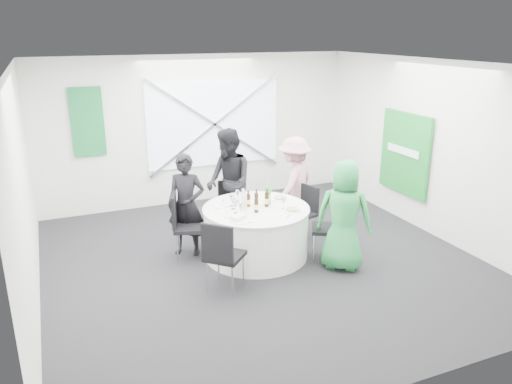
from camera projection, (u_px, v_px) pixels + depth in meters
name	position (u px, v px, depth m)	size (l,w,h in m)	color
floor	(261.00, 261.00, 7.30)	(6.00, 6.00, 0.00)	black
ceiling	(262.00, 64.00, 6.43)	(6.00, 6.00, 0.00)	white
wall_back	(199.00, 130.00, 9.49)	(6.00, 6.00, 0.00)	white
wall_front	(403.00, 255.00, 4.24)	(6.00, 6.00, 0.00)	white
wall_left	(24.00, 196.00, 5.75)	(6.00, 6.00, 0.00)	white
wall_right	(433.00, 149.00, 7.98)	(6.00, 6.00, 0.00)	white
window_panel	(214.00, 124.00, 9.53)	(2.60, 0.03, 1.60)	silver
window_brace_a	(215.00, 124.00, 9.50)	(0.05, 0.05, 3.16)	silver
window_brace_b	(215.00, 124.00, 9.50)	(0.05, 0.05, 3.16)	silver
green_banner	(87.00, 122.00, 8.61)	(0.55, 0.04, 1.20)	#125B2A
green_sign	(405.00, 153.00, 8.54)	(0.05, 1.20, 1.40)	#178129
banquet_table	(256.00, 232.00, 7.36)	(1.56, 1.56, 0.76)	silver
chair_back	(230.00, 201.00, 8.37)	(0.38, 0.39, 0.82)	black
chair_back_left	(183.00, 221.00, 7.20)	(0.58, 0.58, 1.01)	black
chair_back_right	(305.00, 208.00, 7.97)	(0.50, 0.49, 0.86)	black
chair_front_right	(334.00, 223.00, 7.19)	(0.60, 0.60, 0.97)	black
chair_front_left	(222.00, 252.00, 6.25)	(0.63, 0.63, 0.98)	black
person_man_back_left	(186.00, 205.00, 7.33)	(0.56, 0.37, 1.53)	black
person_man_back	(229.00, 182.00, 8.07)	(0.84, 0.46, 1.74)	black
person_woman_pink	(294.00, 183.00, 8.30)	(1.01, 0.47, 1.57)	#D08798
person_woman_green	(344.00, 215.00, 6.87)	(0.77, 0.50, 1.57)	green
plate_back	(238.00, 197.00, 7.67)	(0.25, 0.25, 0.01)	white
plate_back_left	(222.00, 205.00, 7.33)	(0.27, 0.27, 0.01)	white
plate_back_right	(280.00, 198.00, 7.59)	(0.28, 0.28, 0.04)	white
plate_front_right	(292.00, 210.00, 7.10)	(0.27, 0.27, 0.04)	white
plate_front_left	(240.00, 221.00, 6.72)	(0.26, 0.26, 0.01)	white
napkin	(238.00, 217.00, 6.75)	(0.20, 0.13, 0.05)	silver
beer_bottle_a	(248.00, 200.00, 7.26)	(0.06, 0.06, 0.25)	#321B09
beer_bottle_b	(256.00, 199.00, 7.31)	(0.06, 0.06, 0.24)	#321B09
beer_bottle_c	(267.00, 200.00, 7.25)	(0.06, 0.06, 0.28)	#321B09
beer_bottle_d	(256.00, 205.00, 7.03)	(0.06, 0.06, 0.27)	#321B09
green_water_bottle	(268.00, 195.00, 7.35)	(0.08, 0.08, 0.33)	green
clear_water_bottle	(244.00, 202.00, 7.12)	(0.08, 0.08, 0.29)	silver
wine_glass_a	(237.00, 193.00, 7.47)	(0.07, 0.07, 0.17)	white
wine_glass_b	(233.00, 201.00, 7.15)	(0.07, 0.07, 0.17)	white
wine_glass_c	(284.00, 201.00, 7.16)	(0.07, 0.07, 0.17)	white
wine_glass_d	(240.00, 206.00, 6.94)	(0.07, 0.07, 0.17)	white
wine_glass_e	(235.00, 205.00, 6.98)	(0.07, 0.07, 0.17)	white
wine_glass_f	(243.00, 192.00, 7.54)	(0.07, 0.07, 0.17)	white
wine_glass_g	(232.00, 198.00, 7.26)	(0.07, 0.07, 0.17)	white
fork_a	(288.00, 216.00, 6.89)	(0.01, 0.15, 0.01)	silver
knife_a	(296.00, 208.00, 7.21)	(0.01, 0.15, 0.01)	silver
fork_b	(228.00, 218.00, 6.83)	(0.01, 0.15, 0.01)	silver
knife_b	(250.00, 222.00, 6.69)	(0.01, 0.15, 0.01)	silver
fork_c	(223.00, 201.00, 7.51)	(0.01, 0.15, 0.01)	silver
knife_c	(216.00, 209.00, 7.16)	(0.01, 0.15, 0.01)	silver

